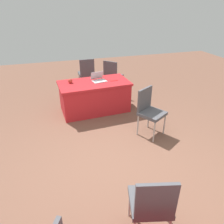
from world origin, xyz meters
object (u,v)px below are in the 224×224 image
table_foreground (95,96)px  chair_by_pillar (87,72)px  chair_near_front (149,109)px  chair_back_row (152,203)px  laptop_silver (99,79)px  scissors_red (114,81)px  chair_tucked_left (112,74)px  yarn_ball (70,81)px

table_foreground → chair_by_pillar: 1.41m
chair_near_front → chair_back_row: 2.20m
laptop_silver → scissors_red: size_ratio=2.01×
chair_by_pillar → laptop_silver: 1.35m
chair_near_front → scissors_red: 1.34m
chair_near_front → chair_tucked_left: size_ratio=1.01×
chair_tucked_left → scissors_red: (0.28, 1.03, 0.19)m
table_foreground → chair_back_row: (0.13, 3.31, 0.18)m
table_foreground → chair_tucked_left: (-0.75, -1.00, 0.17)m
chair_back_row → scissors_red: (-0.60, -3.28, 0.19)m
chair_back_row → chair_by_pillar: bearing=101.7°
chair_back_row → yarn_ball: 3.46m
chair_near_front → scissors_red: chair_near_front is taller
chair_near_front → yarn_ball: 1.98m
yarn_ball → chair_back_row: bearing=96.8°
chair_near_front → chair_by_pillar: 2.81m
table_foreground → chair_by_pillar: chair_by_pillar is taller
chair_tucked_left → chair_by_pillar: (0.67, -0.40, 0.01)m
chair_tucked_left → yarn_ball: bearing=-100.0°
chair_near_front → yarn_ball: size_ratio=9.24×
chair_tucked_left → scissors_red: size_ratio=5.25×
yarn_ball → chair_by_pillar: bearing=-115.8°
table_foreground → chair_back_row: 3.32m
chair_back_row → yarn_ball: size_ratio=9.17×
chair_by_pillar → laptop_silver: bearing=-88.4°
laptop_silver → yarn_ball: (0.67, -0.05, 0.01)m
table_foreground → laptop_silver: size_ratio=4.67×
table_foreground → scissors_red: bearing=175.6°
yarn_ball → laptop_silver: bearing=175.6°
chair_near_front → chair_tucked_left: 2.32m
yarn_ball → chair_near_front: bearing=133.0°
table_foreground → chair_tucked_left: bearing=-127.1°
chair_back_row → laptop_silver: size_ratio=2.63×
chair_back_row → scissors_red: chair_back_row is taller
table_foreground → chair_by_pillar: (-0.08, -1.39, 0.19)m
chair_by_pillar → laptop_silver: chair_by_pillar is taller
laptop_silver → scissors_red: (-0.35, 0.10, -0.04)m
chair_by_pillar → chair_tucked_left: bearing=-31.0°
table_foreground → chair_back_row: bearing=87.8°
chair_by_pillar → scissors_red: 1.49m
yarn_ball → scissors_red: yarn_ball is taller
chair_by_pillar → laptop_silver: size_ratio=2.65×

